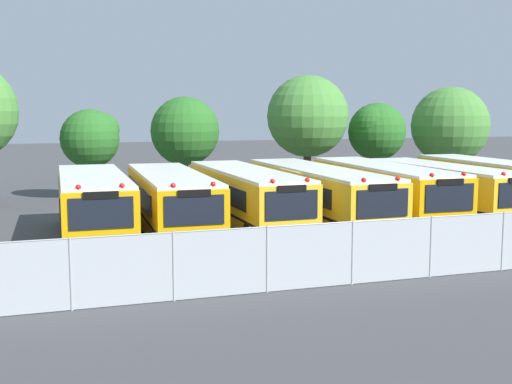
{
  "coord_description": "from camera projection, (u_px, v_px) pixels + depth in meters",
  "views": [
    {
      "loc": [
        -11.27,
        -25.85,
        5.04
      ],
      "look_at": [
        -2.76,
        0.0,
        1.6
      ],
      "focal_mm": 45.15,
      "sensor_mm": 36.0,
      "label": 1
    }
  ],
  "objects": [
    {
      "name": "chainlink_fence",
      "position": [
        431.0,
        246.0,
        19.47
      ],
      "size": [
        26.32,
        0.07,
        1.89
      ],
      "color": "#9EA0A3",
      "rests_on": "ground_plane"
    },
    {
      "name": "tree_5",
      "position": [
        451.0,
        124.0,
        42.8
      ],
      "size": [
        5.14,
        5.14,
        6.64
      ],
      "color": "#4C3823",
      "rests_on": "ground_plane"
    },
    {
      "name": "ground_plane",
      "position": [
        315.0,
        225.0,
        28.49
      ],
      "size": [
        160.0,
        160.0,
        0.0
      ],
      "primitive_type": "plane",
      "color": "#424244"
    },
    {
      "name": "school_bus_0",
      "position": [
        93.0,
        204.0,
        25.16
      ],
      "size": [
        2.69,
        9.89,
        2.72
      ],
      "rotation": [
        0.0,
        0.0,
        3.13
      ],
      "color": "#EAA80C",
      "rests_on": "ground_plane"
    },
    {
      "name": "tree_4",
      "position": [
        376.0,
        131.0,
        41.21
      ],
      "size": [
        3.7,
        3.7,
        5.56
      ],
      "color": "#4C3823",
      "rests_on": "ground_plane"
    },
    {
      "name": "school_bus_4",
      "position": [
        383.0,
        191.0,
        29.06
      ],
      "size": [
        2.83,
        10.79,
        2.76
      ],
      "rotation": [
        0.0,
        0.0,
        3.11
      ],
      "color": "#EAA80C",
      "rests_on": "ground_plane"
    },
    {
      "name": "tree_1",
      "position": [
        92.0,
        138.0,
        36.7
      ],
      "size": [
        3.37,
        3.35,
        5.15
      ],
      "color": "#4C3823",
      "rests_on": "ground_plane"
    },
    {
      "name": "school_bus_2",
      "position": [
        246.0,
        197.0,
        27.25
      ],
      "size": [
        2.55,
        10.57,
        2.71
      ],
      "rotation": [
        0.0,
        0.0,
        3.15
      ],
      "color": "yellow",
      "rests_on": "ground_plane"
    },
    {
      "name": "tree_3",
      "position": [
        306.0,
        117.0,
        39.5
      ],
      "size": [
        5.04,
        5.04,
        7.24
      ],
      "color": "#4C3823",
      "rests_on": "ground_plane"
    },
    {
      "name": "tree_2",
      "position": [
        184.0,
        129.0,
        37.94
      ],
      "size": [
        4.07,
        4.07,
        5.89
      ],
      "color": "#4C3823",
      "rests_on": "ground_plane"
    },
    {
      "name": "school_bus_1",
      "position": [
        171.0,
        201.0,
        26.12
      ],
      "size": [
        2.79,
        10.31,
        2.68
      ],
      "rotation": [
        0.0,
        0.0,
        3.11
      ],
      "color": "#EAA80C",
      "rests_on": "ground_plane"
    },
    {
      "name": "school_bus_6",
      "position": [
        498.0,
        185.0,
        31.27
      ],
      "size": [
        2.53,
        11.1,
        2.74
      ],
      "rotation": [
        0.0,
        0.0,
        3.13
      ],
      "color": "yellow",
      "rests_on": "ground_plane"
    },
    {
      "name": "school_bus_3",
      "position": [
        317.0,
        194.0,
        28.2
      ],
      "size": [
        2.64,
        11.6,
        2.7
      ],
      "rotation": [
        0.0,
        0.0,
        3.15
      ],
      "color": "yellow",
      "rests_on": "ground_plane"
    },
    {
      "name": "school_bus_5",
      "position": [
        443.0,
        189.0,
        30.1
      ],
      "size": [
        2.72,
        10.15,
        2.66
      ],
      "rotation": [
        0.0,
        0.0,
        3.17
      ],
      "color": "yellow",
      "rests_on": "ground_plane"
    }
  ]
}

